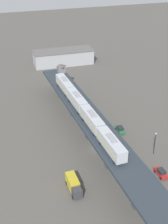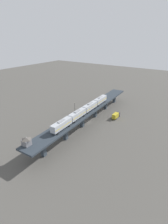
% 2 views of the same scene
% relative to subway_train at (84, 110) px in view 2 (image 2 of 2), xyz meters
% --- Properties ---
extents(ground_plane, '(400.00, 400.00, 0.00)m').
position_rel_subway_train_xyz_m(ground_plane, '(1.68, -6.74, -10.22)').
color(ground_plane, '#4C4944').
extents(elevated_viaduct, '(12.20, 92.27, 7.68)m').
position_rel_subway_train_xyz_m(elevated_viaduct, '(1.69, -6.91, -3.62)').
color(elevated_viaduct, '#283039').
rests_on(elevated_viaduct, ground).
extents(subway_train, '(4.89, 49.87, 4.45)m').
position_rel_subway_train_xyz_m(subway_train, '(0.00, 0.00, 0.00)').
color(subway_train, '#ADB2BA').
rests_on(subway_train, elevated_viaduct).
extents(signal_hut, '(3.35, 3.35, 3.40)m').
position_rel_subway_train_xyz_m(signal_hut, '(2.33, 35.56, -0.74)').
color(signal_hut, slate).
rests_on(signal_hut, elevated_viaduct).
extents(street_car_red, '(2.02, 4.44, 1.89)m').
position_rel_subway_train_xyz_m(street_car_red, '(13.53, -22.51, -9.28)').
color(street_car_red, '#AD1E1E').
rests_on(street_car_red, ground).
extents(street_car_green, '(2.14, 4.49, 1.89)m').
position_rel_subway_train_xyz_m(street_car_green, '(11.90, -0.20, -9.28)').
color(street_car_green, '#1E6638').
rests_on(street_car_green, ground).
extents(delivery_truck, '(2.44, 7.22, 3.20)m').
position_rel_subway_train_xyz_m(delivery_truck, '(-9.43, -20.69, -8.46)').
color(delivery_truck, '#333338').
rests_on(delivery_truck, ground).
extents(street_lamp, '(0.44, 0.44, 6.94)m').
position_rel_subway_train_xyz_m(street_lamp, '(16.41, -13.59, -6.11)').
color(street_lamp, black).
rests_on(street_lamp, ground).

